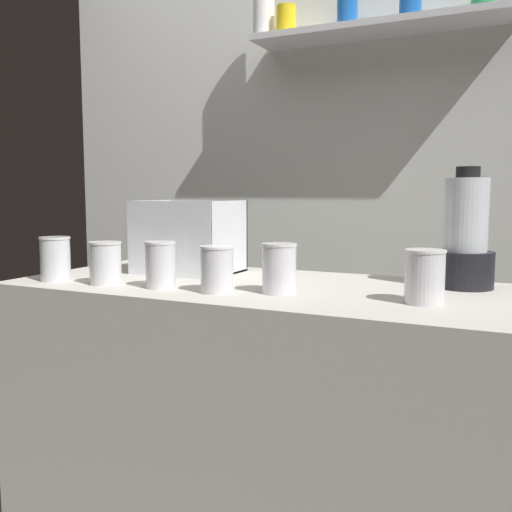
{
  "coord_description": "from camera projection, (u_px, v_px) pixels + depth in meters",
  "views": [
    {
      "loc": [
        0.69,
        -1.46,
        1.16
      ],
      "look_at": [
        0.0,
        0.0,
        0.98
      ],
      "focal_mm": 40.02,
      "sensor_mm": 36.0,
      "label": 1
    }
  ],
  "objects": [
    {
      "name": "counter",
      "position": [
        256.0,
        434.0,
        1.68
      ],
      "size": [
        1.4,
        0.64,
        0.9
      ],
      "primitive_type": "cube",
      "color": "beige",
      "rests_on": "ground_plane"
    },
    {
      "name": "back_wall_unit",
      "position": [
        339.0,
        166.0,
        2.28
      ],
      "size": [
        2.6,
        0.24,
        2.5
      ],
      "color": "silver",
      "rests_on": "ground_plane"
    },
    {
      "name": "carrot_display_bin",
      "position": [
        188.0,
        249.0,
        1.86
      ],
      "size": [
        0.31,
        0.24,
        0.23
      ],
      "color": "white",
      "rests_on": "counter"
    },
    {
      "name": "blender_pitcher",
      "position": [
        465.0,
        240.0,
        1.55
      ],
      "size": [
        0.16,
        0.16,
        0.33
      ],
      "color": "black",
      "rests_on": "counter"
    },
    {
      "name": "juice_cup_beet_far_left",
      "position": [
        55.0,
        262.0,
        1.68
      ],
      "size": [
        0.09,
        0.09,
        0.13
      ],
      "color": "white",
      "rests_on": "counter"
    },
    {
      "name": "juice_cup_carrot_left",
      "position": [
        105.0,
        266.0,
        1.62
      ],
      "size": [
        0.09,
        0.09,
        0.12
      ],
      "color": "white",
      "rests_on": "counter"
    },
    {
      "name": "juice_cup_orange_middle",
      "position": [
        161.0,
        267.0,
        1.56
      ],
      "size": [
        0.09,
        0.09,
        0.13
      ],
      "color": "white",
      "rests_on": "counter"
    },
    {
      "name": "juice_cup_pomegranate_right",
      "position": [
        217.0,
        272.0,
        1.48
      ],
      "size": [
        0.09,
        0.09,
        0.12
      ],
      "color": "white",
      "rests_on": "counter"
    },
    {
      "name": "juice_cup_mango_far_right",
      "position": [
        279.0,
        271.0,
        1.47
      ],
      "size": [
        0.09,
        0.09,
        0.13
      ],
      "color": "white",
      "rests_on": "counter"
    },
    {
      "name": "juice_cup_beet_rightmost",
      "position": [
        425.0,
        280.0,
        1.33
      ],
      "size": [
        0.1,
        0.1,
        0.13
      ],
      "color": "white",
      "rests_on": "counter"
    }
  ]
}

